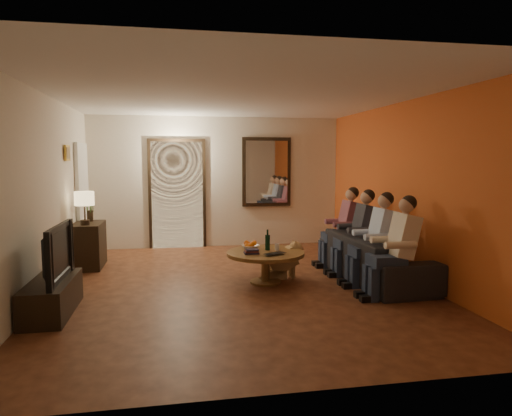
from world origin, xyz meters
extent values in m
cube|color=#452012|center=(0.00, 0.00, 0.00)|extent=(5.00, 6.00, 0.01)
cube|color=white|center=(0.00, 0.00, 2.60)|extent=(5.00, 6.00, 0.01)
cube|color=beige|center=(0.00, 3.00, 1.30)|extent=(5.00, 0.02, 2.60)
cube|color=beige|center=(0.00, -3.00, 1.30)|extent=(5.00, 0.02, 2.60)
cube|color=beige|center=(-2.50, 0.00, 1.30)|extent=(0.02, 6.00, 2.60)
cube|color=beige|center=(2.50, 0.00, 1.30)|extent=(0.02, 6.00, 2.60)
cube|color=#DD5D25|center=(2.49, 0.00, 1.30)|extent=(0.01, 6.00, 2.60)
cube|color=#FFE0A5|center=(-0.80, 2.98, 1.05)|extent=(1.00, 0.06, 2.10)
cube|color=black|center=(-0.80, 2.97, 1.05)|extent=(1.12, 0.04, 2.22)
cube|color=silver|center=(-0.55, 2.98, 0.90)|extent=(0.45, 0.03, 1.70)
cube|color=black|center=(1.00, 2.96, 1.50)|extent=(1.00, 0.05, 1.40)
cube|color=white|center=(1.00, 2.93, 1.50)|extent=(0.86, 0.02, 1.26)
cube|color=white|center=(-2.46, 2.30, 1.02)|extent=(0.06, 0.85, 2.04)
cube|color=#B28C33|center=(-2.47, 1.30, 1.85)|extent=(0.03, 0.28, 0.24)
cube|color=brown|center=(-2.46, 1.30, 1.85)|extent=(0.01, 0.22, 0.18)
cube|color=black|center=(-2.25, 1.53, 0.36)|extent=(0.45, 0.81, 0.72)
cube|color=black|center=(-2.25, -0.79, 0.19)|extent=(0.45, 1.17, 0.39)
imported|color=black|center=(-2.25, -0.79, 0.70)|extent=(1.09, 0.14, 0.63)
imported|color=black|center=(2.00, -0.03, 0.32)|extent=(2.26, 0.96, 0.65)
cylinder|color=brown|center=(0.39, 0.07, 0.23)|extent=(1.33, 1.33, 0.45)
imported|color=white|center=(0.21, 0.29, 0.48)|extent=(0.26, 0.26, 0.06)
cylinder|color=silver|center=(0.57, 0.12, 0.50)|extent=(0.06, 0.06, 0.10)
imported|color=black|center=(0.49, -0.21, 0.46)|extent=(0.39, 0.34, 0.03)
camera|label=1|loc=(-0.87, -6.15, 1.74)|focal=32.00mm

